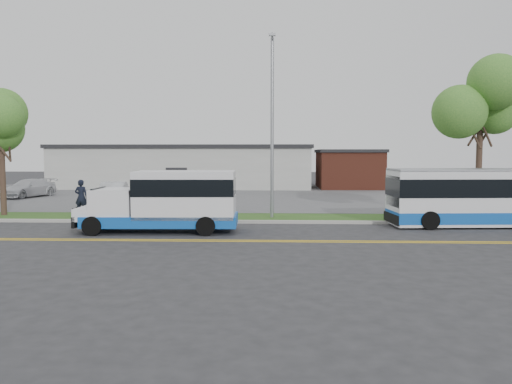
{
  "coord_description": "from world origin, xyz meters",
  "views": [
    {
      "loc": [
        3.17,
        -23.95,
        3.56
      ],
      "look_at": [
        2.21,
        1.0,
        1.6
      ],
      "focal_mm": 35.0,
      "sensor_mm": 36.0,
      "label": 1
    }
  ],
  "objects_px": {
    "streetlight_near": "(272,121)",
    "transit_bus": "(494,197)",
    "shuttle_bus": "(170,199)",
    "tree_east": "(481,103)",
    "pedestrian": "(81,197)",
    "parked_car_a": "(113,193)",
    "tree_west": "(1,125)",
    "parked_car_b": "(28,188)"
  },
  "relations": [
    {
      "from": "transit_bus",
      "to": "parked_car_a",
      "type": "height_order",
      "value": "transit_bus"
    },
    {
      "from": "streetlight_near",
      "to": "parked_car_a",
      "type": "distance_m",
      "value": 13.53
    },
    {
      "from": "tree_west",
      "to": "pedestrian",
      "type": "bearing_deg",
      "value": 3.97
    },
    {
      "from": "transit_bus",
      "to": "tree_east",
      "type": "bearing_deg",
      "value": 81.57
    },
    {
      "from": "transit_bus",
      "to": "pedestrian",
      "type": "distance_m",
      "value": 21.72
    },
    {
      "from": "streetlight_near",
      "to": "shuttle_bus",
      "type": "bearing_deg",
      "value": -135.33
    },
    {
      "from": "shuttle_bus",
      "to": "parked_car_a",
      "type": "distance_m",
      "value": 12.92
    },
    {
      "from": "streetlight_near",
      "to": "parked_car_a",
      "type": "bearing_deg",
      "value": 148.16
    },
    {
      "from": "streetlight_near",
      "to": "tree_east",
      "type": "bearing_deg",
      "value": 1.42
    },
    {
      "from": "tree_east",
      "to": "tree_west",
      "type": "relative_size",
      "value": 1.21
    },
    {
      "from": "transit_bus",
      "to": "pedestrian",
      "type": "bearing_deg",
      "value": 168.34
    },
    {
      "from": "transit_bus",
      "to": "pedestrian",
      "type": "xyz_separation_m",
      "value": [
        -21.52,
        2.9,
        -0.33
      ]
    },
    {
      "from": "tree_east",
      "to": "transit_bus",
      "type": "relative_size",
      "value": 0.81
    },
    {
      "from": "tree_west",
      "to": "pedestrian",
      "type": "height_order",
      "value": "tree_west"
    },
    {
      "from": "shuttle_bus",
      "to": "streetlight_near",
      "type": "bearing_deg",
      "value": 42.69
    },
    {
      "from": "parked_car_b",
      "to": "parked_car_a",
      "type": "bearing_deg",
      "value": -12.36
    },
    {
      "from": "tree_west",
      "to": "parked_car_a",
      "type": "bearing_deg",
      "value": 56.65
    },
    {
      "from": "shuttle_bus",
      "to": "parked_car_b",
      "type": "distance_m",
      "value": 21.78
    },
    {
      "from": "shuttle_bus",
      "to": "pedestrian",
      "type": "height_order",
      "value": "shuttle_bus"
    },
    {
      "from": "pedestrian",
      "to": "parked_car_a",
      "type": "bearing_deg",
      "value": -88.75
    },
    {
      "from": "pedestrian",
      "to": "tree_west",
      "type": "bearing_deg",
      "value": 3.66
    },
    {
      "from": "shuttle_bus",
      "to": "parked_car_b",
      "type": "relative_size",
      "value": 1.51
    },
    {
      "from": "parked_car_b",
      "to": "streetlight_near",
      "type": "bearing_deg",
      "value": -13.31
    },
    {
      "from": "parked_car_a",
      "to": "shuttle_bus",
      "type": "bearing_deg",
      "value": -69.79
    },
    {
      "from": "shuttle_bus",
      "to": "parked_car_a",
      "type": "relative_size",
      "value": 1.61
    },
    {
      "from": "tree_east",
      "to": "transit_bus",
      "type": "xyz_separation_m",
      "value": [
        -0.19,
        -2.4,
        -4.79
      ]
    },
    {
      "from": "shuttle_bus",
      "to": "tree_east",
      "type": "bearing_deg",
      "value": 15.09
    },
    {
      "from": "tree_east",
      "to": "parked_car_a",
      "type": "height_order",
      "value": "tree_east"
    },
    {
      "from": "transit_bus",
      "to": "parked_car_a",
      "type": "bearing_deg",
      "value": 153.75
    },
    {
      "from": "tree_east",
      "to": "transit_bus",
      "type": "height_order",
      "value": "tree_east"
    },
    {
      "from": "streetlight_near",
      "to": "tree_west",
      "type": "bearing_deg",
      "value": 178.2
    },
    {
      "from": "tree_west",
      "to": "parked_car_a",
      "type": "xyz_separation_m",
      "value": [
        4.13,
        6.28,
        -4.28
      ]
    },
    {
      "from": "streetlight_near",
      "to": "pedestrian",
      "type": "height_order",
      "value": "streetlight_near"
    },
    {
      "from": "tree_east",
      "to": "pedestrian",
      "type": "height_order",
      "value": "tree_east"
    },
    {
      "from": "transit_bus",
      "to": "parked_car_b",
      "type": "relative_size",
      "value": 2.12
    },
    {
      "from": "tree_west",
      "to": "shuttle_bus",
      "type": "height_order",
      "value": "tree_west"
    },
    {
      "from": "streetlight_near",
      "to": "transit_bus",
      "type": "height_order",
      "value": "streetlight_near"
    },
    {
      "from": "tree_west",
      "to": "pedestrian",
      "type": "xyz_separation_m",
      "value": [
        4.29,
        0.3,
        -4.03
      ]
    },
    {
      "from": "shuttle_bus",
      "to": "pedestrian",
      "type": "distance_m",
      "value": 8.11
    },
    {
      "from": "parked_car_a",
      "to": "parked_car_b",
      "type": "relative_size",
      "value": 0.94
    },
    {
      "from": "tree_east",
      "to": "pedestrian",
      "type": "bearing_deg",
      "value": 178.69
    },
    {
      "from": "tree_west",
      "to": "shuttle_bus",
      "type": "relative_size",
      "value": 0.95
    }
  ]
}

